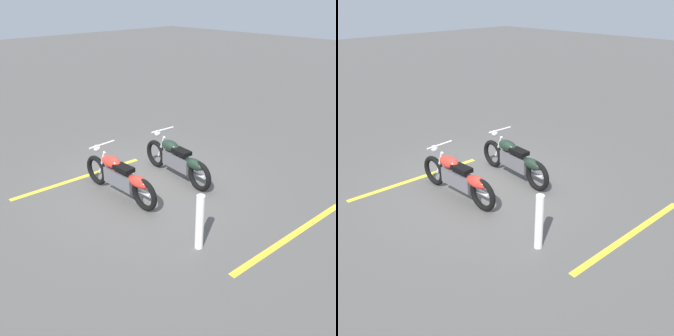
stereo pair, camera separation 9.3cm
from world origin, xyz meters
TOP-DOWN VIEW (x-y plane):
  - ground_plane at (0.00, 0.00)m, footprint 60.00×60.00m
  - motorcycle_bright_foreground at (0.08, -0.73)m, footprint 2.23×0.62m
  - motorcycle_dark_foreground at (0.28, 0.73)m, footprint 2.23×0.62m
  - bollard_post at (2.33, -0.82)m, footprint 0.14×0.14m
  - parking_stripe_near at (-1.28, -0.90)m, footprint 0.33×3.20m
  - parking_stripe_mid at (3.25, 0.61)m, footprint 0.33×3.20m

SIDE VIEW (x-z plane):
  - ground_plane at x=0.00m, z-range 0.00..0.00m
  - parking_stripe_near at x=-1.28m, z-range 0.00..0.01m
  - parking_stripe_mid at x=3.25m, z-range 0.00..0.01m
  - motorcycle_bright_foreground at x=0.08m, z-range -0.06..0.98m
  - motorcycle_dark_foreground at x=0.28m, z-range -0.06..0.98m
  - bollard_post at x=2.33m, z-range 0.00..1.00m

